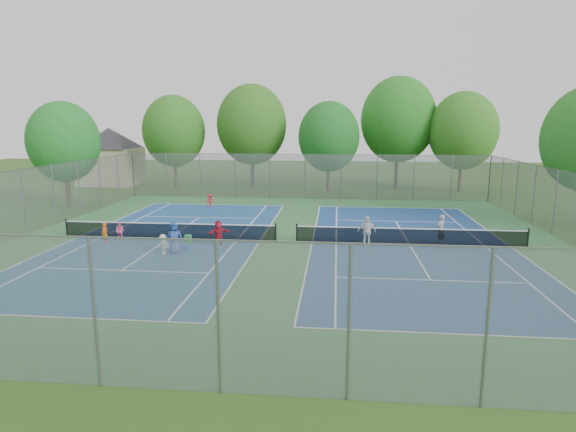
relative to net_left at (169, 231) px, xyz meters
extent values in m
plane|color=#2C5019|center=(7.00, 0.00, -0.46)|extent=(120.00, 120.00, 0.00)
cube|color=#316739|center=(7.00, 0.00, -0.45)|extent=(32.00, 32.00, 0.01)
cube|color=navy|center=(0.00, 0.00, -0.44)|extent=(10.97, 23.77, 0.01)
cube|color=navy|center=(14.00, 0.00, -0.44)|extent=(10.97, 23.77, 0.01)
cube|color=black|center=(0.00, 0.00, 0.00)|extent=(12.87, 0.10, 0.91)
cube|color=black|center=(14.00, 0.00, 0.00)|extent=(12.87, 0.10, 0.91)
cube|color=gray|center=(7.00, 16.00, 1.54)|extent=(32.00, 0.10, 4.00)
cube|color=gray|center=(7.00, -16.00, 1.54)|extent=(32.00, 0.10, 4.00)
cube|color=gray|center=(-9.00, 0.00, 1.54)|extent=(0.10, 32.00, 4.00)
cube|color=#B7A88C|center=(-15.00, 24.00, 1.54)|extent=(6.00, 5.00, 4.00)
pyramid|color=#2D2D33|center=(-15.00, 24.00, 5.74)|extent=(11.03, 11.03, 2.20)
cylinder|color=#443326|center=(-7.00, 22.00, 1.29)|extent=(0.36, 0.36, 3.50)
ellipsoid|color=#2B661D|center=(-7.00, 22.00, 5.45)|extent=(6.40, 6.40, 7.36)
cylinder|color=#443326|center=(1.00, 23.00, 1.47)|extent=(0.36, 0.36, 3.85)
ellipsoid|color=#2E631C|center=(1.00, 23.00, 6.10)|extent=(7.20, 7.20, 8.28)
cylinder|color=#443326|center=(9.00, 21.00, 1.12)|extent=(0.36, 0.36, 3.15)
ellipsoid|color=#1C6120|center=(9.00, 21.00, 4.95)|extent=(6.00, 6.00, 6.90)
cylinder|color=#443326|center=(16.00, 24.00, 1.65)|extent=(0.36, 0.36, 4.20)
ellipsoid|color=#246B1F|center=(16.00, 24.00, 6.59)|extent=(7.60, 7.60, 8.74)
cylinder|color=#443326|center=(22.00, 22.00, 1.29)|extent=(0.36, 0.36, 3.50)
ellipsoid|color=#316C1F|center=(22.00, 22.00, 5.52)|extent=(6.60, 6.60, 7.59)
cylinder|color=#443326|center=(-12.00, 10.00, 1.12)|extent=(0.36, 0.36, 3.15)
ellipsoid|color=#1E6923|center=(-12.00, 10.00, 4.79)|extent=(5.60, 5.60, 6.44)
cube|color=blue|center=(1.80, -2.48, -0.30)|extent=(0.39, 0.39, 0.31)
cube|color=green|center=(1.64, -1.56, -0.15)|extent=(0.37, 0.37, 0.61)
imported|color=orange|center=(-3.15, -1.64, 0.15)|extent=(0.51, 0.41, 1.21)
imported|color=pink|center=(-2.72, -0.65, 0.08)|extent=(0.53, 0.42, 1.08)
imported|color=silver|center=(0.94, -3.50, 0.09)|extent=(0.77, 0.54, 1.08)
imported|color=black|center=(0.78, -1.44, 0.16)|extent=(0.74, 0.37, 1.22)
imported|color=#26478E|center=(1.46, -3.26, 0.39)|extent=(0.93, 0.72, 1.70)
imported|color=#B1192A|center=(3.35, -1.35, 0.25)|extent=(1.33, 1.07, 1.42)
imported|color=red|center=(-0.31, 10.64, 0.09)|extent=(0.80, 0.60, 1.09)
imported|color=#9A9A9D|center=(15.75, 0.31, 0.39)|extent=(0.72, 0.72, 1.68)
imported|color=silver|center=(11.56, -0.62, 0.40)|extent=(1.03, 0.50, 1.70)
sphere|color=#BFE735|center=(-0.60, -6.61, -0.42)|extent=(0.07, 0.07, 0.07)
sphere|color=#D0EE37|center=(-2.79, -4.31, -0.42)|extent=(0.07, 0.07, 0.07)
sphere|color=gold|center=(2.87, -6.07, -0.42)|extent=(0.07, 0.07, 0.07)
sphere|color=#EAEF37|center=(4.34, -6.10, -0.42)|extent=(0.07, 0.07, 0.07)
sphere|color=#C6E234|center=(-4.23, -3.10, -0.42)|extent=(0.07, 0.07, 0.07)
sphere|color=yellow|center=(3.54, -1.73, -0.42)|extent=(0.07, 0.07, 0.07)
sphere|color=#ACC22D|center=(-0.59, -1.45, -0.42)|extent=(0.07, 0.07, 0.07)
sphere|color=#A1C52D|center=(-2.55, -4.77, -0.42)|extent=(0.07, 0.07, 0.07)
sphere|color=#B3CD2F|center=(2.14, -4.42, -0.42)|extent=(0.07, 0.07, 0.07)
sphere|color=#EFF238|center=(0.08, -6.67, -0.42)|extent=(0.07, 0.07, 0.07)
sphere|color=#B4CE30|center=(-0.15, -6.38, -0.42)|extent=(0.07, 0.07, 0.07)
sphere|color=#D9F338|center=(-1.19, -2.54, -0.42)|extent=(0.07, 0.07, 0.07)
camera|label=1|loc=(9.83, -26.92, 6.30)|focal=30.00mm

